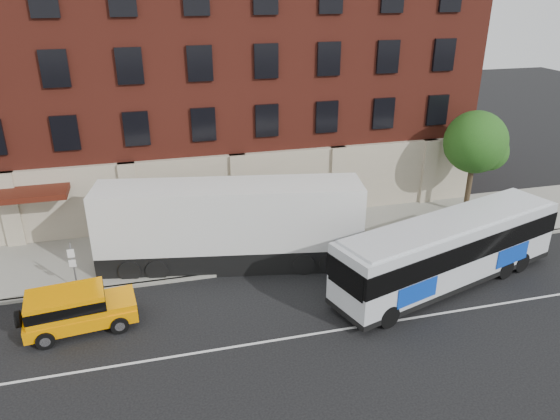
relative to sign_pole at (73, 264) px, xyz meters
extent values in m
plane|color=black|center=(8.50, -6.15, -1.45)|extent=(120.00, 120.00, 0.00)
cube|color=gray|center=(8.50, 2.85, -1.38)|extent=(60.00, 6.00, 0.15)
cube|color=gray|center=(8.50, -0.15, -1.38)|extent=(60.00, 0.25, 0.15)
cube|color=silver|center=(8.50, -5.65, -1.45)|extent=(60.00, 0.12, 0.01)
cube|color=maroon|center=(8.50, 10.85, 6.20)|extent=(30.00, 10.00, 15.00)
cube|color=#AFA18B|center=(8.50, 5.70, 0.70)|extent=(30.00, 0.35, 4.00)
cube|color=#44150C|center=(-2.50, 4.85, 1.80)|extent=(4.20, 2.20, 0.30)
cube|color=#AFA18B|center=(-3.50, 5.60, 0.70)|extent=(0.90, 0.55, 4.00)
cube|color=#AFA18B|center=(2.50, 5.60, 0.70)|extent=(0.90, 0.55, 4.00)
cube|color=#AFA18B|center=(8.50, 5.60, 0.70)|extent=(0.90, 0.55, 4.00)
cube|color=#AFA18B|center=(14.50, 5.60, 0.70)|extent=(0.90, 0.55, 4.00)
cube|color=#AFA18B|center=(20.50, 5.60, 0.70)|extent=(0.90, 0.55, 4.00)
cube|color=black|center=(-0.25, 5.77, 4.50)|extent=(1.30, 0.20, 1.80)
cube|color=black|center=(3.25, 5.77, 4.50)|extent=(1.30, 0.20, 1.80)
cube|color=black|center=(6.75, 5.77, 4.50)|extent=(1.30, 0.20, 1.80)
cube|color=black|center=(10.25, 5.77, 4.50)|extent=(1.30, 0.20, 1.80)
cube|color=black|center=(13.75, 5.77, 4.50)|extent=(1.30, 0.20, 1.80)
cube|color=black|center=(17.25, 5.77, 4.50)|extent=(1.30, 0.20, 1.80)
cube|color=black|center=(20.75, 5.77, 4.50)|extent=(1.30, 0.20, 1.80)
cube|color=black|center=(-0.25, 5.77, 7.70)|extent=(1.30, 0.20, 1.80)
cube|color=black|center=(3.25, 5.77, 7.70)|extent=(1.30, 0.20, 1.80)
cube|color=black|center=(6.75, 5.77, 7.70)|extent=(1.30, 0.20, 1.80)
cube|color=black|center=(10.25, 5.77, 7.70)|extent=(1.30, 0.20, 1.80)
cube|color=black|center=(13.75, 5.77, 7.70)|extent=(1.30, 0.20, 1.80)
cube|color=black|center=(17.25, 5.77, 7.70)|extent=(1.30, 0.20, 1.80)
cube|color=black|center=(20.75, 5.77, 7.70)|extent=(1.30, 0.20, 1.80)
cube|color=black|center=(-2.00, 5.63, 0.30)|extent=(2.60, 0.15, 2.80)
cube|color=black|center=(4.00, 5.63, 0.30)|extent=(2.60, 0.15, 2.80)
cube|color=black|center=(10.00, 5.63, 0.30)|extent=(2.60, 0.15, 2.80)
cube|color=black|center=(16.00, 5.63, 0.30)|extent=(2.60, 0.15, 2.80)
cylinder|color=gray|center=(0.00, 0.05, -0.20)|extent=(0.07, 0.07, 2.50)
cube|color=white|center=(0.00, -0.10, 0.60)|extent=(0.30, 0.03, 0.40)
cube|color=white|center=(0.00, -0.10, 0.10)|extent=(0.30, 0.03, 0.35)
cylinder|color=#34281A|center=(22.00, 3.35, 0.20)|extent=(0.32, 0.32, 3.00)
sphere|color=#1B4814|center=(22.00, 3.35, 3.10)|extent=(3.60, 3.60, 3.60)
sphere|color=#1B4814|center=(22.70, 2.95, 2.60)|extent=(2.20, 2.20, 2.20)
sphere|color=#1B4814|center=(21.40, 3.75, 2.70)|extent=(2.00, 2.00, 2.00)
cube|color=silver|center=(16.59, -3.48, 0.32)|extent=(12.14, 5.92, 2.84)
cube|color=black|center=(16.59, -3.48, -1.00)|extent=(12.20, 5.98, 0.25)
cube|color=silver|center=(16.59, -3.48, 1.78)|extent=(11.48, 5.46, 0.12)
cube|color=black|center=(16.59, -3.48, 0.79)|extent=(12.24, 6.02, 1.00)
cube|color=#0B36AB|center=(13.92, -5.64, -0.21)|extent=(2.10, 0.69, 0.90)
cube|color=#0B36AB|center=(19.06, -1.37, -0.21)|extent=(2.10, 0.69, 0.90)
cylinder|color=black|center=(12.55, -5.91, -0.95)|extent=(1.04, 0.58, 1.00)
cylinder|color=black|center=(11.88, -3.76, -0.95)|extent=(1.04, 0.58, 1.00)
cylinder|color=black|center=(19.58, -3.72, -0.95)|extent=(1.04, 0.58, 1.00)
cylinder|color=black|center=(18.91, -1.57, -0.95)|extent=(1.04, 0.58, 1.00)
cylinder|color=black|center=(20.72, -3.37, -0.95)|extent=(1.04, 0.58, 1.00)
cylinder|color=black|center=(20.05, -1.22, -0.95)|extent=(1.04, 0.58, 1.00)
cube|color=#FF9400|center=(0.47, -2.88, -0.87)|extent=(4.45, 2.25, 0.54)
cube|color=#FF9400|center=(-0.01, -2.93, -0.16)|extent=(3.12, 2.06, 0.89)
cube|color=black|center=(-0.01, -2.93, -0.11)|extent=(3.16, 2.10, 0.45)
cube|color=#FF9400|center=(1.94, -2.71, -0.47)|extent=(1.52, 1.83, 0.27)
cube|color=black|center=(2.62, -2.64, -0.83)|extent=(0.21, 1.42, 0.49)
cylinder|color=black|center=(-1.79, -3.13, -0.47)|extent=(0.27, 0.70, 0.68)
cylinder|color=black|center=(1.94, -3.59, -1.09)|extent=(0.74, 0.33, 0.71)
cylinder|color=silver|center=(1.94, -3.59, -1.09)|extent=(0.42, 0.31, 0.39)
cylinder|color=black|center=(1.75, -1.85, -1.09)|extent=(0.74, 0.33, 0.71)
cylinder|color=silver|center=(1.75, -1.85, -1.09)|extent=(0.42, 0.31, 0.39)
cylinder|color=black|center=(-0.80, -3.90, -1.09)|extent=(0.74, 0.33, 0.71)
cylinder|color=silver|center=(-0.80, -3.90, -1.09)|extent=(0.42, 0.31, 0.39)
cylinder|color=black|center=(-1.00, -2.16, -1.09)|extent=(0.74, 0.33, 0.71)
cylinder|color=silver|center=(-1.00, -2.16, -1.09)|extent=(0.42, 0.31, 0.39)
cube|color=black|center=(7.24, 0.85, -0.87)|extent=(12.92, 4.70, 1.16)
cube|color=white|center=(7.24, 0.85, 1.24)|extent=(12.93, 4.74, 3.06)
cylinder|color=black|center=(2.35, 0.48, -0.92)|extent=(1.09, 0.47, 1.06)
cylinder|color=black|center=(2.77, 2.87, -0.92)|extent=(1.09, 0.47, 1.06)
cylinder|color=black|center=(3.59, 0.26, -0.92)|extent=(1.09, 0.47, 1.06)
cylinder|color=black|center=(4.02, 2.65, -0.92)|extent=(1.09, 0.47, 1.06)
cylinder|color=black|center=(10.46, -0.95, -0.92)|extent=(1.09, 0.47, 1.06)
cylinder|color=black|center=(10.88, 1.44, -0.92)|extent=(1.09, 0.47, 1.06)
cylinder|color=black|center=(11.71, -1.17, -0.92)|extent=(1.09, 0.47, 1.06)
cylinder|color=black|center=(12.13, 1.22, -0.92)|extent=(1.09, 0.47, 1.06)
camera|label=1|loc=(3.82, -22.07, 11.52)|focal=33.65mm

